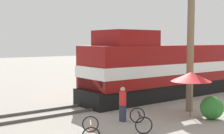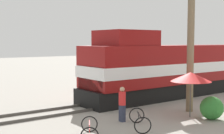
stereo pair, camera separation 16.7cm
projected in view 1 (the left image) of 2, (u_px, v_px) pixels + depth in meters
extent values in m
plane|color=gray|center=(118.00, 104.00, 19.33)|extent=(120.00, 120.00, 0.00)
cube|color=#4C4742|center=(111.00, 101.00, 19.90)|extent=(0.08, 38.94, 0.15)
cube|color=#4C4742|center=(125.00, 104.00, 18.76)|extent=(0.08, 38.94, 0.15)
cube|color=black|center=(173.00, 88.00, 22.35)|extent=(2.79, 14.88, 1.01)
cube|color=maroon|center=(174.00, 63.00, 22.21)|extent=(3.03, 14.29, 2.58)
cube|color=white|center=(174.00, 67.00, 22.23)|extent=(3.07, 14.44, 0.70)
cube|color=white|center=(104.00, 77.00, 18.57)|extent=(2.58, 2.08, 1.42)
cube|color=maroon|center=(126.00, 38.00, 19.37)|extent=(2.85, 3.27, 0.95)
cylinder|color=#726047|center=(191.00, 8.00, 16.81)|extent=(0.38, 0.38, 11.27)
cylinder|color=#4C4C4C|center=(190.00, 96.00, 15.82)|extent=(0.05, 0.05, 2.18)
cone|color=red|center=(191.00, 77.00, 15.74)|extent=(2.05, 2.05, 0.46)
sphere|color=#2D722D|center=(212.00, 108.00, 15.41)|extent=(1.15, 1.15, 1.15)
cube|color=#2D3347|center=(123.00, 113.00, 14.97)|extent=(0.30, 0.20, 0.81)
cylinder|color=red|center=(123.00, 98.00, 14.92)|extent=(0.34, 0.34, 0.64)
sphere|color=tan|center=(123.00, 89.00, 14.88)|extent=(0.24, 0.24, 0.24)
torus|color=black|center=(137.00, 115.00, 14.72)|extent=(0.44, 0.64, 0.73)
torus|color=black|center=(144.00, 125.00, 12.94)|extent=(0.44, 0.64, 0.73)
cube|color=black|center=(140.00, 115.00, 13.81)|extent=(1.30, 0.87, 0.04)
cylinder|color=black|center=(139.00, 115.00, 14.13)|extent=(0.04, 0.04, 0.31)
torus|color=black|center=(90.00, 124.00, 13.18)|extent=(0.42, 0.62, 0.70)
cube|color=#A51919|center=(91.00, 125.00, 12.32)|extent=(1.25, 0.81, 0.04)
cylinder|color=#A51919|center=(91.00, 129.00, 12.03)|extent=(0.04, 0.04, 0.29)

